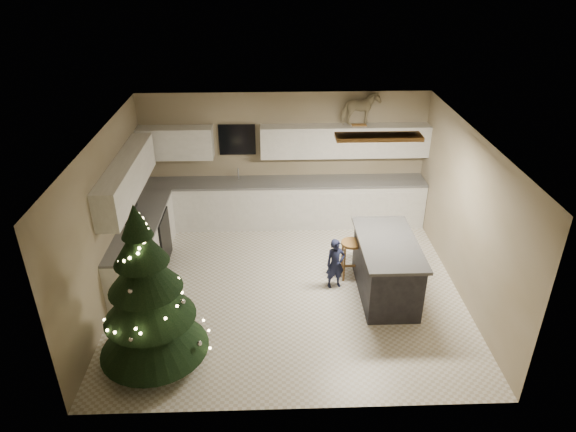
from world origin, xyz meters
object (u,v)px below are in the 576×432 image
object	(u,v)px
toddler	(335,264)
rocking_horse	(360,109)
island	(386,268)
christmas_tree	(148,302)
bar_stool	(351,251)

from	to	relation	value
toddler	rocking_horse	size ratio (longest dim) A/B	1.13
rocking_horse	island	bearing A→B (deg)	164.97
christmas_tree	toddler	world-z (taller)	christmas_tree
christmas_tree	island	bearing A→B (deg)	22.65
bar_stool	christmas_tree	distance (m)	3.49
island	bar_stool	distance (m)	0.68
bar_stool	christmas_tree	size ratio (longest dim) A/B	0.28
toddler	rocking_horse	bearing A→B (deg)	60.55
toddler	rocking_horse	xyz separation A→B (m)	(0.65, 2.30, 1.88)
bar_stool	toddler	distance (m)	0.40
christmas_tree	rocking_horse	size ratio (longest dim) A/B	3.09
island	rocking_horse	bearing A→B (deg)	93.00
christmas_tree	rocking_horse	xyz separation A→B (m)	(3.25, 3.92, 1.35)
island	toddler	world-z (taller)	island
christmas_tree	rocking_horse	distance (m)	5.27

